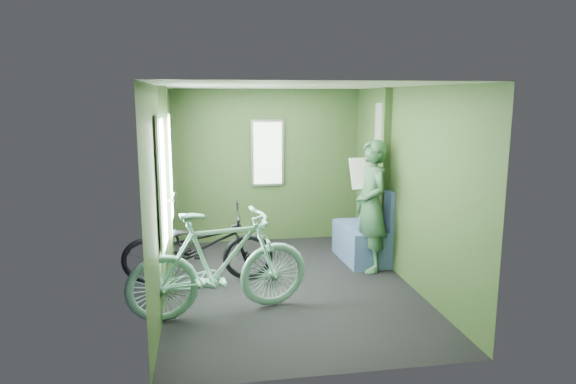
% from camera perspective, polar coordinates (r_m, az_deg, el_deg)
% --- Properties ---
extents(room, '(4.00, 4.02, 2.31)m').
position_cam_1_polar(room, '(5.81, -0.26, 3.14)').
color(room, black).
rests_on(room, ground).
extents(bicycle_black, '(1.79, 0.83, 1.03)m').
position_cam_1_polar(bicycle_black, '(6.28, -9.85, -9.98)').
color(bicycle_black, black).
rests_on(bicycle_black, ground).
extents(bicycle_mint, '(1.95, 1.01, 1.17)m').
position_cam_1_polar(bicycle_mint, '(5.39, -7.39, -13.46)').
color(bicycle_mint, '#83C8B6').
rests_on(bicycle_mint, ground).
extents(passenger, '(0.45, 0.72, 1.66)m').
position_cam_1_polar(passenger, '(6.53, 9.22, -1.54)').
color(passenger, '#315A3A').
rests_on(passenger, ground).
extents(waste_box, '(0.25, 0.36, 0.86)m').
position_cam_1_polar(waste_box, '(7.04, 9.25, -4.01)').
color(waste_box, gray).
rests_on(waste_box, ground).
extents(bench_seat, '(0.58, 0.98, 1.00)m').
position_cam_1_polar(bench_seat, '(7.03, 8.36, -5.14)').
color(bench_seat, navy).
rests_on(bench_seat, ground).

